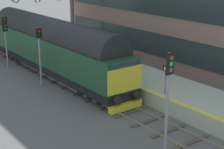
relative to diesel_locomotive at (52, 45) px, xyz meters
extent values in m
plane|color=#585758|center=(0.00, -6.65, -2.49)|extent=(140.00, 140.00, 0.00)
cube|color=gray|center=(-0.72, -6.65, -2.41)|extent=(0.07, 60.00, 0.15)
cube|color=gray|center=(0.72, -6.65, -2.41)|extent=(0.07, 60.00, 0.15)
cube|color=#474535|center=(0.00, -14.76, -2.44)|extent=(2.50, 0.26, 0.09)
cube|color=#474535|center=(0.00, -13.14, -2.44)|extent=(2.50, 0.26, 0.09)
cube|color=#474535|center=(0.00, -11.52, -2.44)|extent=(2.50, 0.26, 0.09)
cube|color=#474535|center=(0.00, -9.89, -2.44)|extent=(2.50, 0.26, 0.09)
cube|color=#474535|center=(0.00, -8.27, -2.44)|extent=(2.50, 0.26, 0.09)
cube|color=#474535|center=(0.00, -6.65, -2.44)|extent=(2.50, 0.26, 0.09)
cube|color=#474535|center=(0.00, -5.03, -2.44)|extent=(2.50, 0.26, 0.09)
cube|color=#474535|center=(0.00, -3.41, -2.44)|extent=(2.50, 0.26, 0.09)
cube|color=#474535|center=(0.00, -1.79, -2.44)|extent=(2.50, 0.26, 0.09)
cube|color=#474535|center=(0.00, -0.16, -2.44)|extent=(2.50, 0.26, 0.09)
cube|color=#474535|center=(0.00, 1.46, -2.44)|extent=(2.50, 0.26, 0.09)
cube|color=#474535|center=(0.00, 3.08, -2.44)|extent=(2.50, 0.26, 0.09)
cube|color=#474535|center=(0.00, 4.70, -2.44)|extent=(2.50, 0.26, 0.09)
cube|color=#474535|center=(0.00, 6.32, -2.44)|extent=(2.50, 0.26, 0.09)
cube|color=#474535|center=(0.00, 7.94, -2.44)|extent=(2.50, 0.26, 0.09)
cube|color=#474535|center=(0.00, 9.57, -2.44)|extent=(2.50, 0.26, 0.09)
cube|color=#474535|center=(0.00, 11.19, -2.44)|extent=(2.50, 0.26, 0.09)
cube|color=#ADB6A0|center=(3.60, -6.65, -1.99)|extent=(4.00, 44.00, 1.00)
cube|color=yellow|center=(1.75, -6.65, -1.48)|extent=(0.30, 44.00, 0.01)
cube|color=#283536|center=(8.49, -3.77, -0.54)|extent=(0.06, 28.09, 1.98)
cube|color=#283536|center=(8.49, -3.77, 3.01)|extent=(0.06, 28.09, 1.98)
cube|color=black|center=(0.00, 0.04, -1.67)|extent=(2.56, 18.67, 0.60)
cube|color=#1D462A|center=(0.00, 0.04, -0.32)|extent=(2.70, 18.67, 2.10)
cylinder|color=black|center=(0.00, 0.04, 0.91)|extent=(2.56, 17.18, 2.57)
cube|color=yellow|center=(0.00, -9.34, -0.47)|extent=(2.65, 0.08, 1.58)
cube|color=#232D3D|center=(0.00, -9.32, 0.26)|extent=(2.38, 0.04, 0.64)
cube|color=#232D3D|center=(1.37, 0.04, -0.02)|extent=(0.04, 13.07, 0.44)
cylinder|color=black|center=(-0.75, -9.55, -1.57)|extent=(0.48, 0.35, 0.48)
cylinder|color=black|center=(0.75, -9.55, -1.57)|extent=(0.48, 0.35, 0.48)
cube|color=yellow|center=(0.00, -9.40, -2.20)|extent=(2.43, 0.36, 0.47)
cylinder|color=black|center=(0.00, -7.60, -1.97)|extent=(1.64, 1.04, 1.04)
cylinder|color=black|center=(0.00, -6.50, -1.97)|extent=(1.64, 1.04, 1.04)
cylinder|color=black|center=(0.00, -5.40, -1.97)|extent=(1.64, 1.04, 1.04)
cylinder|color=black|center=(0.00, 5.47, -1.97)|extent=(1.64, 1.04, 1.04)
cylinder|color=black|center=(0.00, 6.57, -1.97)|extent=(1.64, 1.04, 1.04)
cylinder|color=black|center=(0.00, 7.67, -1.97)|extent=(1.64, 1.04, 1.04)
cylinder|color=gray|center=(-2.04, -14.91, 0.09)|extent=(0.14, 0.14, 5.16)
cube|color=black|center=(-2.04, -14.97, 2.18)|extent=(0.44, 0.10, 0.99)
cylinder|color=#53470A|center=(-2.04, -15.03, 2.47)|extent=(0.20, 0.06, 0.20)
cylinder|color=green|center=(-2.04, -15.03, 2.19)|extent=(0.20, 0.06, 0.20)
cylinder|color=#50504E|center=(-2.04, -15.03, 1.91)|extent=(0.20, 0.06, 0.20)
cylinder|color=gray|center=(-2.04, -1.92, -0.30)|extent=(0.14, 0.14, 4.36)
cube|color=black|center=(-2.04, -1.98, 1.52)|extent=(0.44, 0.10, 0.71)
cylinder|color=red|center=(-2.04, -2.04, 1.68)|extent=(0.20, 0.06, 0.20)
cylinder|color=#0A3E13|center=(-2.04, -2.04, 1.40)|extent=(0.20, 0.06, 0.20)
cylinder|color=gray|center=(-2.04, 4.64, -0.28)|extent=(0.14, 0.14, 4.41)
cube|color=black|center=(-2.04, 4.58, 1.28)|extent=(0.44, 0.10, 1.27)
cylinder|color=#53470A|center=(-2.04, 4.52, 1.72)|extent=(0.20, 0.06, 0.20)
cylinder|color=#0A3E13|center=(-2.04, 4.52, 1.44)|extent=(0.20, 0.06, 0.20)
cylinder|color=red|center=(-2.04, 4.52, 1.16)|extent=(0.20, 0.06, 0.20)
cylinder|color=#50504E|center=(-2.04, 4.52, 0.88)|extent=(0.20, 0.06, 0.20)
cylinder|color=slate|center=(2.11, -10.70, -0.55)|extent=(0.08, 0.08, 1.86)
cube|color=black|center=(2.08, -10.70, 0.20)|extent=(0.05, 0.44, 0.36)
cube|color=white|center=(2.05, -10.70, 0.20)|extent=(0.01, 0.20, 0.24)
cylinder|color=#273037|center=(3.61, 0.72, -1.06)|extent=(0.13, 0.13, 0.84)
cylinder|color=#273037|center=(3.60, 0.92, -1.06)|extent=(0.13, 0.13, 0.84)
cylinder|color=tan|center=(3.61, 0.82, -0.36)|extent=(0.36, 0.36, 0.56)
sphere|color=tan|center=(3.61, 0.82, 0.05)|extent=(0.22, 0.22, 0.22)
cylinder|color=tan|center=(3.62, 0.61, -0.36)|extent=(0.09, 0.09, 0.52)
cylinder|color=tan|center=(3.60, 1.03, -0.36)|extent=(0.09, 0.09, 0.52)
cylinder|color=slate|center=(6.50, 7.58, 0.61)|extent=(0.36, 0.36, 6.19)
camera|label=1|loc=(-13.46, -25.87, 6.59)|focal=58.83mm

